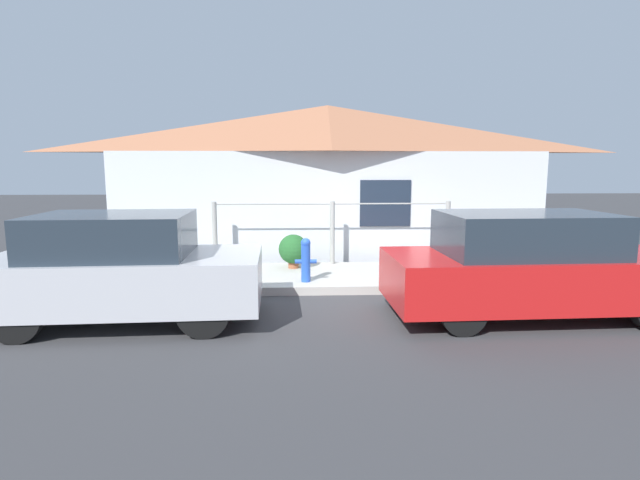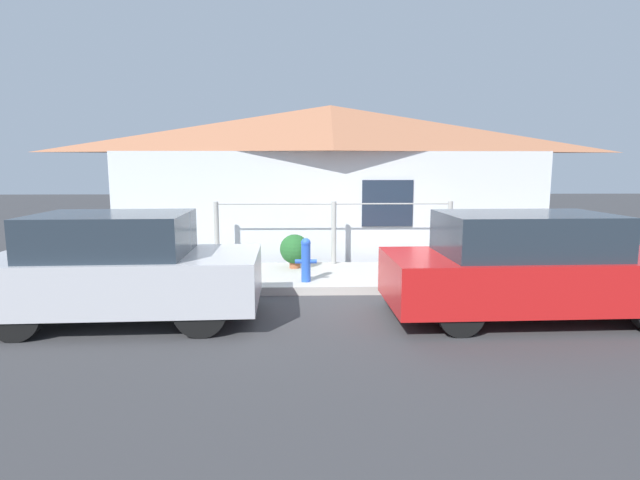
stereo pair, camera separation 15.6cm
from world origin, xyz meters
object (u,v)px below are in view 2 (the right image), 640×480
object	(u,v)px
car_left	(122,268)
potted_plant_near_hydrant	(295,250)
fire_hydrant	(306,259)
car_right	(531,267)

from	to	relation	value
car_left	potted_plant_near_hydrant	bearing A→B (deg)	49.13
car_left	potted_plant_near_hydrant	distance (m)	3.72
car_left	fire_hydrant	xyz separation A→B (m)	(2.54, 1.72, -0.21)
car_left	potted_plant_near_hydrant	xyz separation A→B (m)	(2.32, 2.90, -0.24)
potted_plant_near_hydrant	fire_hydrant	bearing A→B (deg)	-79.21
car_right	fire_hydrant	world-z (taller)	car_right
car_left	fire_hydrant	size ratio (longest dim) A/B	4.83
fire_hydrant	potted_plant_near_hydrant	size ratio (longest dim) A/B	1.15
fire_hydrant	potted_plant_near_hydrant	world-z (taller)	fire_hydrant
fire_hydrant	car_right	bearing A→B (deg)	-28.24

